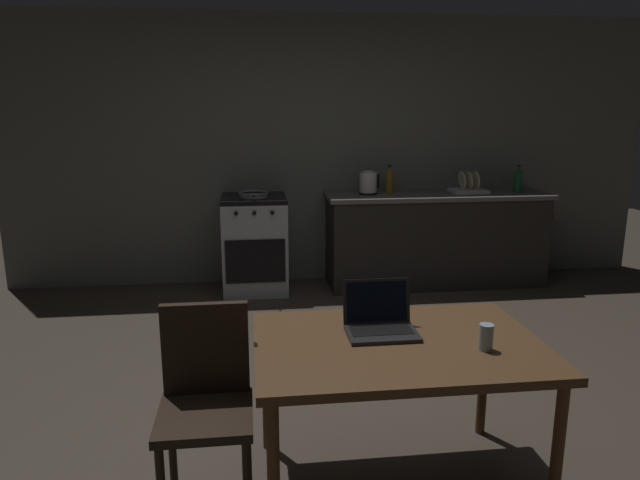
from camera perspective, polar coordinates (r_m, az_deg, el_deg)
The scene contains 13 objects.
ground_plane at distance 3.63m, azimuth 2.67°, elevation -15.64°, with size 12.00×12.00×0.00m, color #473D33.
back_wall at distance 5.85m, azimuth 1.37°, elevation 8.71°, with size 6.40×0.10×2.59m, color slate.
kitchen_counter at distance 5.86m, azimuth 11.17°, elevation 0.15°, with size 2.16×0.64×0.91m.
stove_oven at distance 5.57m, azimuth -6.40°, elevation -0.38°, with size 0.60×0.62×0.91m.
dining_table at distance 2.67m, azimuth 7.62°, elevation -11.12°, with size 1.27×0.88×0.72m.
chair at distance 2.65m, azimuth -11.12°, elevation -14.62°, with size 0.40×0.40×0.90m.
laptop at distance 2.72m, azimuth 5.91°, elevation -8.04°, with size 0.32×0.26×0.22m.
electric_kettle at distance 5.58m, azimuth 4.75°, elevation 5.56°, with size 0.20×0.17×0.23m.
bottle at distance 6.01m, azimuth 18.81°, elevation 5.63°, with size 0.08×0.08×0.27m.
frying_pan at distance 5.45m, azimuth -6.52°, elevation 4.47°, with size 0.28×0.45×0.05m.
drinking_glass at distance 2.62m, azimuth 15.92°, elevation -9.12°, with size 0.06×0.06×0.11m.
dish_rack at distance 5.88m, azimuth 14.33°, elevation 4.99°, with size 0.34×0.26×0.21m.
bottle_b at distance 5.71m, azimuth 6.80°, elevation 5.89°, with size 0.08×0.08×0.27m.
Camera 1 is at (-0.55, -3.13, 1.75)m, focal length 32.71 mm.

